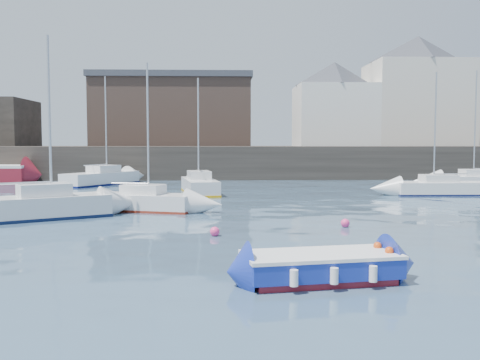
{
  "coord_description": "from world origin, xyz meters",
  "views": [
    {
      "loc": [
        -0.96,
        -14.75,
        3.41
      ],
      "look_at": [
        0.0,
        12.0,
        1.5
      ],
      "focal_mm": 40.0,
      "sensor_mm": 36.0,
      "label": 1
    }
  ],
  "objects_px": {
    "sailboat_b": "(139,201)",
    "buoy_near": "(215,236)",
    "sailboat_a": "(38,206)",
    "buoy_mid": "(345,227)",
    "buoy_far": "(171,204)",
    "sailboat_f": "(200,185)",
    "sailboat_d": "(442,188)",
    "blue_dinghy": "(321,266)",
    "sailboat_h": "(101,178)"
  },
  "relations": [
    {
      "from": "sailboat_b",
      "to": "buoy_near",
      "type": "height_order",
      "value": "sailboat_b"
    },
    {
      "from": "sailboat_a",
      "to": "buoy_mid",
      "type": "relative_size",
      "value": 22.87
    },
    {
      "from": "buoy_far",
      "to": "sailboat_f",
      "type": "bearing_deg",
      "value": 76.7
    },
    {
      "from": "sailboat_d",
      "to": "buoy_far",
      "type": "bearing_deg",
      "value": -166.2
    },
    {
      "from": "blue_dinghy",
      "to": "sailboat_d",
      "type": "height_order",
      "value": "sailboat_d"
    },
    {
      "from": "blue_dinghy",
      "to": "sailboat_h",
      "type": "xyz_separation_m",
      "value": [
        -11.97,
        30.05,
        0.16
      ]
    },
    {
      "from": "sailboat_a",
      "to": "sailboat_d",
      "type": "bearing_deg",
      "value": 23.99
    },
    {
      "from": "sailboat_f",
      "to": "buoy_mid",
      "type": "height_order",
      "value": "sailboat_f"
    },
    {
      "from": "sailboat_b",
      "to": "buoy_far",
      "type": "xyz_separation_m",
      "value": [
        1.29,
        2.98,
        -0.47
      ]
    },
    {
      "from": "blue_dinghy",
      "to": "buoy_far",
      "type": "bearing_deg",
      "value": 107.23
    },
    {
      "from": "sailboat_b",
      "to": "sailboat_h",
      "type": "height_order",
      "value": "sailboat_h"
    },
    {
      "from": "buoy_mid",
      "to": "blue_dinghy",
      "type": "bearing_deg",
      "value": -107.09
    },
    {
      "from": "sailboat_b",
      "to": "buoy_far",
      "type": "distance_m",
      "value": 3.28
    },
    {
      "from": "sailboat_h",
      "to": "buoy_far",
      "type": "xyz_separation_m",
      "value": [
        6.76,
        -13.24,
        -0.56
      ]
    },
    {
      "from": "sailboat_a",
      "to": "buoy_mid",
      "type": "xyz_separation_m",
      "value": [
        13.08,
        -2.73,
        -0.57
      ]
    },
    {
      "from": "sailboat_b",
      "to": "buoy_mid",
      "type": "height_order",
      "value": "sailboat_b"
    },
    {
      "from": "sailboat_a",
      "to": "sailboat_f",
      "type": "relative_size",
      "value": 1.06
    },
    {
      "from": "sailboat_f",
      "to": "buoy_far",
      "type": "relative_size",
      "value": 18.47
    },
    {
      "from": "buoy_mid",
      "to": "sailboat_f",
      "type": "bearing_deg",
      "value": 114.11
    },
    {
      "from": "buoy_near",
      "to": "buoy_mid",
      "type": "distance_m",
      "value": 5.52
    },
    {
      "from": "sailboat_d",
      "to": "sailboat_b",
      "type": "bearing_deg",
      "value": -158.65
    },
    {
      "from": "buoy_near",
      "to": "sailboat_f",
      "type": "bearing_deg",
      "value": 94.2
    },
    {
      "from": "sailboat_f",
      "to": "sailboat_b",
      "type": "bearing_deg",
      "value": -106.88
    },
    {
      "from": "buoy_far",
      "to": "sailboat_h",
      "type": "bearing_deg",
      "value": 117.05
    },
    {
      "from": "sailboat_b",
      "to": "buoy_mid",
      "type": "relative_size",
      "value": 20.49
    },
    {
      "from": "buoy_near",
      "to": "buoy_far",
      "type": "height_order",
      "value": "buoy_far"
    },
    {
      "from": "sailboat_h",
      "to": "buoy_far",
      "type": "distance_m",
      "value": 14.88
    },
    {
      "from": "sailboat_a",
      "to": "sailboat_d",
      "type": "distance_m",
      "value": 24.46
    },
    {
      "from": "sailboat_a",
      "to": "sailboat_b",
      "type": "distance_m",
      "value": 4.89
    },
    {
      "from": "sailboat_b",
      "to": "sailboat_h",
      "type": "relative_size",
      "value": 0.84
    },
    {
      "from": "sailboat_a",
      "to": "buoy_mid",
      "type": "bearing_deg",
      "value": -11.79
    },
    {
      "from": "sailboat_f",
      "to": "sailboat_h",
      "type": "relative_size",
      "value": 0.89
    },
    {
      "from": "buoy_mid",
      "to": "buoy_near",
      "type": "bearing_deg",
      "value": -160.65
    },
    {
      "from": "sailboat_d",
      "to": "sailboat_f",
      "type": "bearing_deg",
      "value": 174.09
    },
    {
      "from": "sailboat_d",
      "to": "buoy_far",
      "type": "distance_m",
      "value": 17.55
    },
    {
      "from": "sailboat_b",
      "to": "buoy_near",
      "type": "bearing_deg",
      "value": -62.31
    },
    {
      "from": "blue_dinghy",
      "to": "sailboat_b",
      "type": "xyz_separation_m",
      "value": [
        -6.51,
        13.83,
        0.07
      ]
    },
    {
      "from": "sailboat_d",
      "to": "sailboat_h",
      "type": "xyz_separation_m",
      "value": [
        -23.8,
        9.06,
        0.09
      ]
    },
    {
      "from": "sailboat_b",
      "to": "buoy_near",
      "type": "distance_m",
      "value": 8.3
    },
    {
      "from": "sailboat_b",
      "to": "blue_dinghy",
      "type": "bearing_deg",
      "value": -64.8
    },
    {
      "from": "sailboat_b",
      "to": "sailboat_h",
      "type": "xyz_separation_m",
      "value": [
        -5.47,
        16.22,
        0.09
      ]
    },
    {
      "from": "sailboat_h",
      "to": "buoy_far",
      "type": "relative_size",
      "value": 20.83
    },
    {
      "from": "blue_dinghy",
      "to": "sailboat_d",
      "type": "xyz_separation_m",
      "value": [
        11.82,
        20.99,
        0.07
      ]
    },
    {
      "from": "sailboat_f",
      "to": "buoy_mid",
      "type": "relative_size",
      "value": 21.58
    },
    {
      "from": "blue_dinghy",
      "to": "buoy_far",
      "type": "relative_size",
      "value": 9.65
    },
    {
      "from": "buoy_far",
      "to": "buoy_near",
      "type": "bearing_deg",
      "value": -76.09
    },
    {
      "from": "sailboat_d",
      "to": "sailboat_f",
      "type": "distance_m",
      "value": 15.75
    },
    {
      "from": "sailboat_b",
      "to": "sailboat_h",
      "type": "distance_m",
      "value": 17.12
    },
    {
      "from": "sailboat_b",
      "to": "sailboat_h",
      "type": "bearing_deg",
      "value": 108.62
    },
    {
      "from": "sailboat_f",
      "to": "sailboat_h",
      "type": "xyz_separation_m",
      "value": [
        -8.13,
        7.44,
        0.02
      ]
    }
  ]
}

